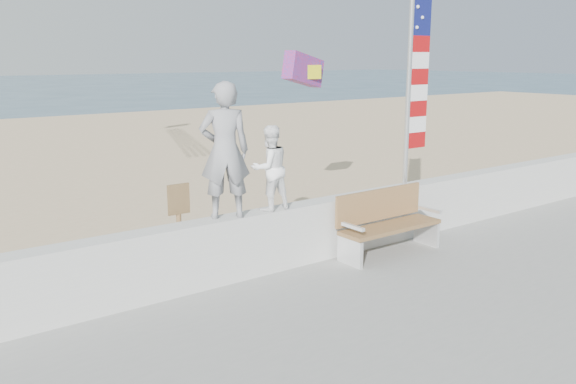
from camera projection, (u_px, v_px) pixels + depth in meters
The scene contains 9 objects.
ground at pixel (364, 329), 7.37m from camera, with size 220.00×220.00×0.00m, color #335166.
sand at pixel (100, 194), 14.40m from camera, with size 90.00×40.00×0.08m, color tan.
seawall at pixel (269, 240), 8.80m from camera, with size 30.00×0.35×0.90m, color silver.
adult at pixel (225, 151), 8.09m from camera, with size 0.67×0.44×1.83m, color gray.
child at pixel (270, 168), 8.58m from camera, with size 0.59×0.46×1.21m, color white.
bench at pixel (386, 221), 9.56m from camera, with size 1.80×0.57×1.00m.
flag at pixel (415, 71), 10.00m from camera, with size 0.50×0.08×3.50m.
parafoil_kite at pixel (304, 70), 11.79m from camera, with size 1.08×0.53×0.72m.
sign at pixel (179, 226), 8.35m from camera, with size 0.32×0.07×1.46m.
Camera 1 is at (-4.82, -4.93, 3.22)m, focal length 38.00 mm.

